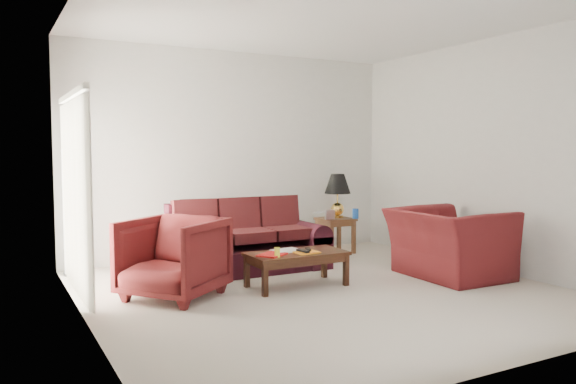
# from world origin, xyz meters

# --- Properties ---
(floor) EXTENTS (5.00, 5.00, 0.00)m
(floor) POSITION_xyz_m (0.00, 0.00, 0.00)
(floor) COLOR beige
(floor) RESTS_ON ground
(blinds) EXTENTS (0.10, 2.00, 2.16)m
(blinds) POSITION_xyz_m (-2.42, 1.30, 1.08)
(blinds) COLOR silver
(blinds) RESTS_ON ground
(sofa) EXTENTS (2.21, 1.07, 0.88)m
(sofa) POSITION_xyz_m (-0.35, 1.37, 0.44)
(sofa) COLOR black
(sofa) RESTS_ON ground
(throw_pillow) EXTENTS (0.44, 0.25, 0.44)m
(throw_pillow) POSITION_xyz_m (-0.83, 1.88, 0.70)
(throw_pillow) COLOR black
(throw_pillow) RESTS_ON sofa
(end_table) EXTENTS (0.51, 0.51, 0.53)m
(end_table) POSITION_xyz_m (1.41, 1.93, 0.27)
(end_table) COLOR #522B1C
(end_table) RESTS_ON ground
(table_lamp) EXTENTS (0.42, 0.42, 0.67)m
(table_lamp) POSITION_xyz_m (1.47, 1.98, 0.87)
(table_lamp) COLOR gold
(table_lamp) RESTS_ON end_table
(clock) EXTENTS (0.15, 0.07, 0.14)m
(clock) POSITION_xyz_m (1.24, 1.83, 0.60)
(clock) COLOR silver
(clock) RESTS_ON end_table
(blue_canister) EXTENTS (0.10, 0.10, 0.15)m
(blue_canister) POSITION_xyz_m (1.63, 1.73, 0.61)
(blue_canister) COLOR #194BA7
(blue_canister) RESTS_ON end_table
(picture_frame) EXTENTS (0.14, 0.17, 0.05)m
(picture_frame) POSITION_xyz_m (1.22, 2.10, 0.61)
(picture_frame) COLOR white
(picture_frame) RESTS_ON end_table
(floor_lamp) EXTENTS (0.33, 0.33, 1.59)m
(floor_lamp) POSITION_xyz_m (-2.32, 2.20, 0.80)
(floor_lamp) COLOR white
(floor_lamp) RESTS_ON ground
(armchair_left) EXTENTS (1.31, 1.31, 0.86)m
(armchair_left) POSITION_xyz_m (-1.55, 0.53, 0.43)
(armchair_left) COLOR #471011
(armchair_left) RESTS_ON ground
(armchair_right) EXTENTS (1.14, 1.30, 0.84)m
(armchair_right) POSITION_xyz_m (1.73, -0.11, 0.42)
(armchair_right) COLOR #471012
(armchair_right) RESTS_ON ground
(coffee_table) EXTENTS (1.22, 0.78, 0.40)m
(coffee_table) POSITION_xyz_m (-0.16, 0.35, 0.20)
(coffee_table) COLOR black
(coffee_table) RESTS_ON ground
(magazine_red) EXTENTS (0.39, 0.36, 0.02)m
(magazine_red) POSITION_xyz_m (-0.49, 0.31, 0.41)
(magazine_red) COLOR #B21112
(magazine_red) RESTS_ON coffee_table
(magazine_white) EXTENTS (0.33, 0.26, 0.02)m
(magazine_white) POSITION_xyz_m (-0.23, 0.46, 0.41)
(magazine_white) COLOR white
(magazine_white) RESTS_ON coffee_table
(magazine_orange) EXTENTS (0.28, 0.21, 0.02)m
(magazine_orange) POSITION_xyz_m (-0.08, 0.26, 0.40)
(magazine_orange) COLOR orange
(magazine_orange) RESTS_ON coffee_table
(remote_a) EXTENTS (0.08, 0.19, 0.02)m
(remote_a) POSITION_xyz_m (-0.13, 0.25, 0.43)
(remote_a) COLOR black
(remote_a) RESTS_ON coffee_table
(remote_b) EXTENTS (0.10, 0.16, 0.02)m
(remote_b) POSITION_xyz_m (-0.01, 0.33, 0.42)
(remote_b) COLOR black
(remote_b) RESTS_ON coffee_table
(yellow_glass) EXTENTS (0.07, 0.07, 0.11)m
(yellow_glass) POSITION_xyz_m (-0.49, 0.20, 0.45)
(yellow_glass) COLOR #FDFF38
(yellow_glass) RESTS_ON coffee_table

